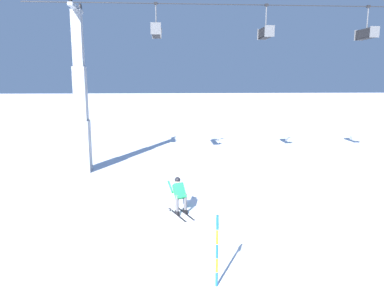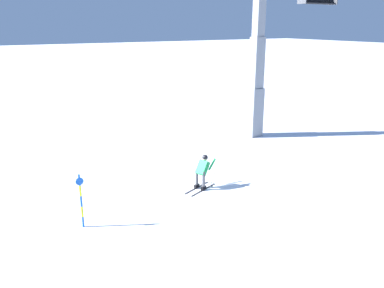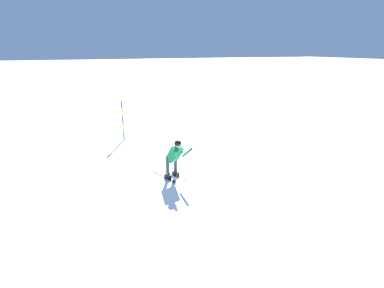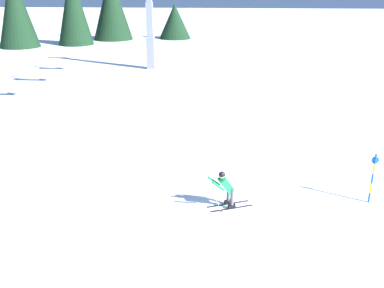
% 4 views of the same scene
% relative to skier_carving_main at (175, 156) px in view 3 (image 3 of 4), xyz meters
% --- Properties ---
extents(ground_plane, '(260.00, 260.00, 0.00)m').
position_rel_skier_carving_main_xyz_m(ground_plane, '(-0.41, -1.11, -0.88)').
color(ground_plane, white).
extents(skier_carving_main, '(1.19, 1.83, 1.66)m').
position_rel_skier_carving_main_xyz_m(skier_carving_main, '(0.00, 0.00, 0.00)').
color(skier_carving_main, black).
rests_on(skier_carving_main, ground_plane).
extents(trail_marker_pole, '(0.07, 0.28, 2.04)m').
position_rel_skier_carving_main_xyz_m(trail_marker_pole, '(0.81, -5.61, 0.22)').
color(trail_marker_pole, blue).
rests_on(trail_marker_pole, ground_plane).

